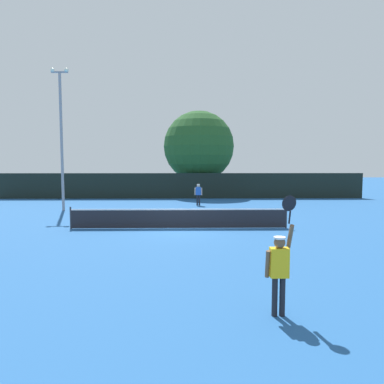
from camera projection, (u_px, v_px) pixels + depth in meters
name	position (u px, v px, depth m)	size (l,w,h in m)	color
ground_plane	(179.00, 228.00, 17.48)	(120.00, 120.00, 0.00)	#235693
tennis_net	(179.00, 218.00, 17.44)	(10.56, 0.08, 1.07)	#232328
perimeter_fence	(182.00, 186.00, 32.04)	(32.48, 0.12, 2.26)	black
player_serving	(279.00, 264.00, 7.43)	(0.68, 0.40, 2.52)	yellow
player_receiving	(198.00, 193.00, 26.72)	(0.57, 0.24, 1.60)	blue
tennis_ball	(175.00, 218.00, 20.56)	(0.07, 0.07, 0.07)	#CCE033
light_pole	(61.00, 131.00, 23.66)	(1.18, 0.28, 9.35)	gray
large_tree	(199.00, 146.00, 34.89)	(6.83, 6.83, 8.19)	brown
parked_car_near	(244.00, 184.00, 40.54)	(2.36, 4.39, 1.69)	#B7B7BC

